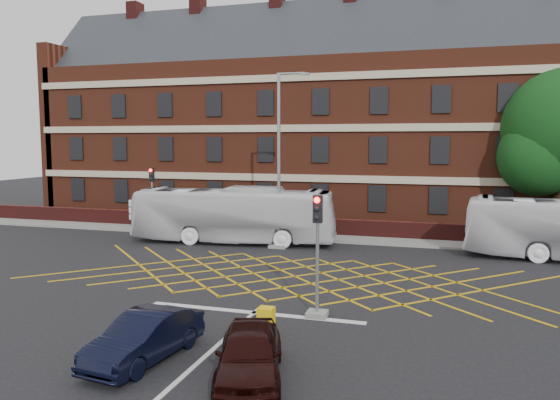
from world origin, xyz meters
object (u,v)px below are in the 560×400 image
(traffic_light_near, at_px, (317,267))
(utility_cabinet, at_px, (266,322))
(traffic_light_far, at_px, (152,205))
(car_maroon, at_px, (249,353))
(bus_left, at_px, (234,215))
(direction_signs, at_px, (136,211))
(car_navy, at_px, (145,337))
(street_lamp, at_px, (280,187))

(traffic_light_near, bearing_deg, utility_cabinet, -115.94)
(traffic_light_far, bearing_deg, car_maroon, -54.51)
(bus_left, height_order, direction_signs, bus_left)
(car_navy, height_order, car_maroon, car_maroon)
(traffic_light_near, bearing_deg, bus_left, 123.04)
(car_maroon, xyz_separation_m, direction_signs, (-15.32, 19.61, 0.68))
(car_navy, xyz_separation_m, traffic_light_far, (-11.30, 20.06, 1.10))
(car_maroon, bearing_deg, bus_left, 96.04)
(street_lamp, bearing_deg, direction_signs, 166.43)
(bus_left, relative_size, street_lamp, 1.23)
(traffic_light_near, height_order, street_lamp, street_lamp)
(traffic_light_near, xyz_separation_m, utility_cabinet, (-1.11, -2.28, -1.30))
(direction_signs, bearing_deg, car_navy, -57.91)
(traffic_light_near, relative_size, traffic_light_far, 1.00)
(car_maroon, xyz_separation_m, traffic_light_far, (-14.53, 20.38, 1.07))
(car_navy, height_order, traffic_light_near, traffic_light_near)
(car_maroon, bearing_deg, traffic_light_near, 67.60)
(traffic_light_far, bearing_deg, utility_cabinet, -51.07)
(street_lamp, height_order, utility_cabinet, street_lamp)
(bus_left, bearing_deg, direction_signs, 69.73)
(car_maroon, height_order, traffic_light_near, traffic_light_near)
(bus_left, bearing_deg, car_maroon, -163.32)
(traffic_light_near, bearing_deg, traffic_light_far, 135.13)
(bus_left, distance_m, car_navy, 17.84)
(traffic_light_near, bearing_deg, street_lamp, 112.81)
(street_lamp, distance_m, direction_signs, 11.49)
(car_maroon, height_order, traffic_light_far, traffic_light_far)
(car_maroon, height_order, direction_signs, direction_signs)
(traffic_light_near, relative_size, street_lamp, 0.43)
(car_maroon, xyz_separation_m, traffic_light_near, (0.53, 5.39, 1.07))
(bus_left, relative_size, traffic_light_far, 2.84)
(car_navy, relative_size, utility_cabinet, 4.41)
(utility_cabinet, bearing_deg, bus_left, 115.25)
(car_navy, relative_size, direction_signs, 1.85)
(bus_left, distance_m, street_lamp, 3.64)
(direction_signs, relative_size, utility_cabinet, 2.39)
(car_maroon, bearing_deg, utility_cabinet, 83.79)
(bus_left, relative_size, direction_signs, 5.52)
(direction_signs, bearing_deg, traffic_light_near, -41.90)
(car_maroon, relative_size, utility_cabinet, 4.44)
(car_maroon, xyz_separation_m, street_lamp, (-4.34, 16.96, 2.79))
(traffic_light_far, xyz_separation_m, utility_cabinet, (13.94, -17.26, -1.30))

